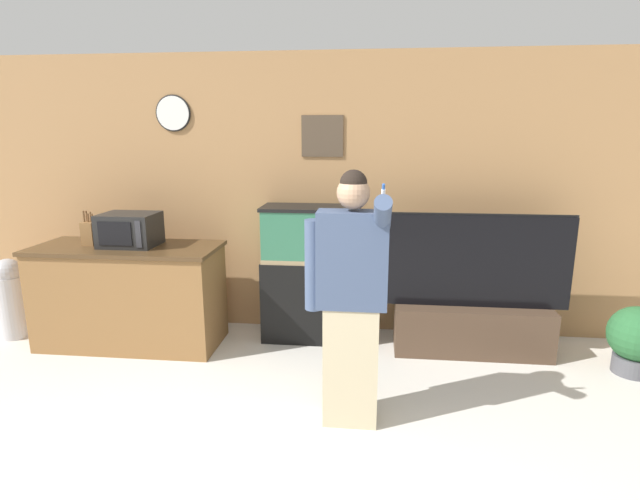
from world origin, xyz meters
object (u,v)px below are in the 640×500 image
Objects in this scene: tv_on_stand at (472,313)px; person_standing at (350,297)px; microwave at (130,230)px; trash_bin at (11,297)px; knife_block at (89,233)px; aquarium_on_stand at (311,273)px; counter_island at (130,295)px; potted_plant at (637,338)px.

person_standing is (-1.01, -1.20, 0.51)m from tv_on_stand.
microwave is 1.40m from trash_bin.
knife_block is at bearing -177.63° from microwave.
aquarium_on_stand is 2.83m from trash_bin.
trash_bin is (-1.23, 0.01, -0.67)m from microwave.
microwave is at bearing 2.37° from knife_block.
counter_island is 4.27m from potted_plant.
counter_island is 2.33m from person_standing.
knife_block is 4.66m from potted_plant.
aquarium_on_stand is 1.65× the size of trash_bin.
microwave reaches higher than trash_bin.
potted_plant is (2.23, 0.93, -0.57)m from person_standing.
tv_on_stand is at bearing 49.97° from person_standing.
potted_plant is (4.27, -0.13, -0.16)m from counter_island.
tv_on_stand is at bearing 2.57° from counter_island.
microwave is 0.63× the size of trash_bin.
tv_on_stand is 1.65m from person_standing.
aquarium_on_stand is (1.94, 0.30, -0.40)m from knife_block.
counter_island is 3.05m from tv_on_stand.
trash_bin is (-1.19, 0.03, -0.07)m from counter_island.
person_standing is at bearing -27.64° from counter_island.
counter_island is 0.60m from microwave.
microwave is 1.65m from aquarium_on_stand.
trash_bin is (-0.86, 0.02, -0.64)m from knife_block.
person_standing is (2.03, -1.06, 0.41)m from counter_island.
knife_block is 3.44m from tv_on_stand.
aquarium_on_stand is 0.78× the size of tv_on_stand.
knife_block is 0.40× the size of trash_bin.
potted_plant is 0.73× the size of trash_bin.
counter_island is 1.02× the size of tv_on_stand.
trash_bin is (-4.24, -0.10, 0.03)m from tv_on_stand.
counter_island is at bearing 178.25° from potted_plant.
knife_block is 0.55× the size of potted_plant.
person_standing reaches higher than knife_block.
knife_block reaches higher than counter_island.
aquarium_on_stand reaches higher than tv_on_stand.
knife_block is (-0.33, 0.01, 0.57)m from counter_island.
knife_block reaches higher than potted_plant.
tv_on_stand is at bearing 1.40° from trash_bin.
counter_island is at bearing -177.43° from tv_on_stand.
trash_bin is at bearing 179.55° from microwave.
knife_block is at bearing -171.16° from aquarium_on_stand.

